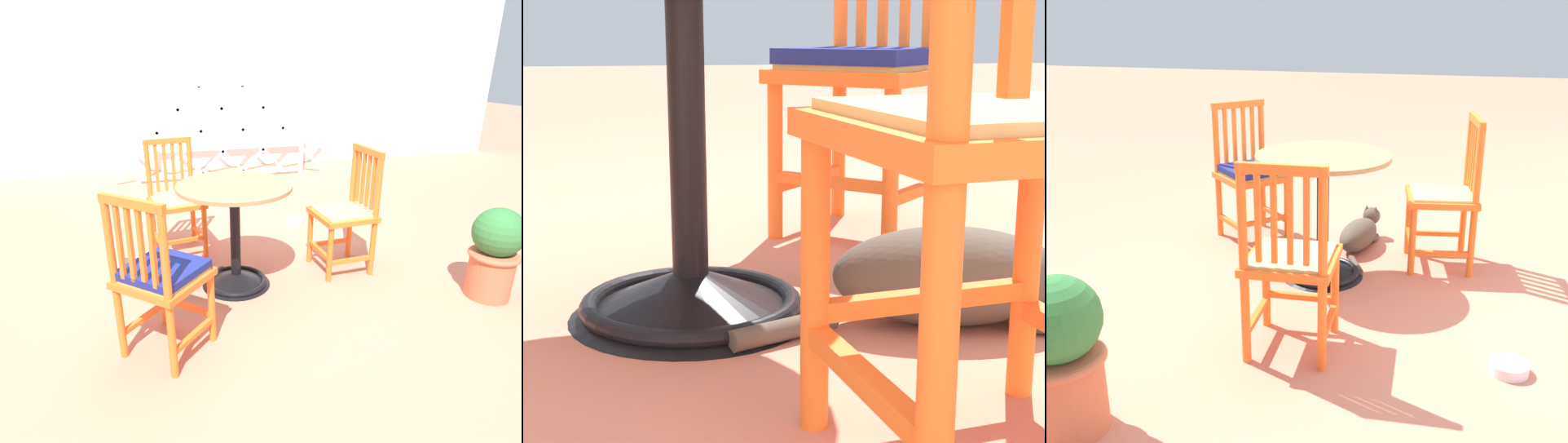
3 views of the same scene
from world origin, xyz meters
The scene contains 10 objects.
ground_plane centered at (0.00, 0.00, 0.00)m, with size 24.00×24.00×0.00m, color #C6755B.
building_wall_backdrop centered at (0.00, 3.63, 1.40)m, with size 10.00×0.20×2.80m, color white.
lattice_fence_panel centered at (0.36, 2.88, 0.63)m, with size 2.80×0.06×1.27m.
cafe_table centered at (-0.08, 0.00, 0.28)m, with size 0.76×0.76×0.73m.
orange_chair_at_corner centered at (0.76, 0.05, 0.43)m, with size 0.42×0.42×0.91m.
orange_chair_near_fence centered at (-0.42, 0.67, 0.43)m, with size 0.46×0.46×0.91m.
orange_chair_by_planter centered at (-0.60, -0.62, 0.45)m, with size 0.57×0.57×0.91m.
tabby_cat centered at (-0.60, 0.14, 0.10)m, with size 0.75×0.28×0.23m.
terracotta_planter centered at (1.51, -0.59, 0.33)m, with size 0.32×0.32×0.62m.
pet_water_bowl centered at (0.71, 1.01, 0.03)m, with size 0.17×0.17×0.05m, color silver.
Camera 1 is at (-0.61, -2.61, 1.49)m, focal length 29.26 mm.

